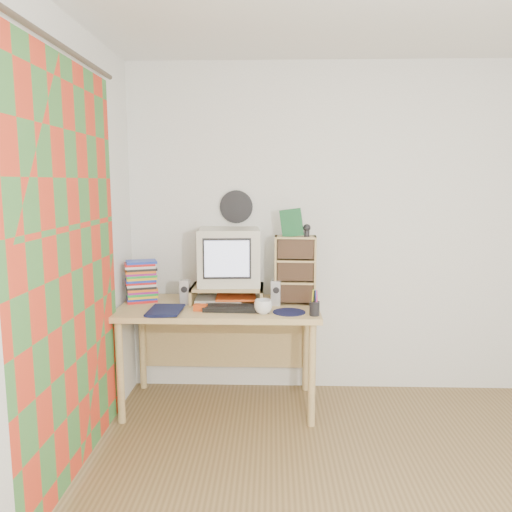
# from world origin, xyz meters

# --- Properties ---
(back_wall) EXTENTS (3.50, 0.00, 3.50)m
(back_wall) POSITION_xyz_m (0.00, 1.75, 1.25)
(back_wall) COLOR white
(back_wall) RESTS_ON floor
(left_wall) EXTENTS (0.00, 3.50, 3.50)m
(left_wall) POSITION_xyz_m (-1.75, 0.00, 1.25)
(left_wall) COLOR white
(left_wall) RESTS_ON floor
(curtain) EXTENTS (0.00, 2.20, 2.20)m
(curtain) POSITION_xyz_m (-1.71, 0.48, 1.15)
(curtain) COLOR red
(curtain) RESTS_ON left_wall
(wall_disc) EXTENTS (0.25, 0.02, 0.25)m
(wall_disc) POSITION_xyz_m (-0.93, 1.73, 1.43)
(wall_disc) COLOR black
(wall_disc) RESTS_ON back_wall
(desk) EXTENTS (1.40, 0.70, 0.75)m
(desk) POSITION_xyz_m (-1.03, 1.44, 0.62)
(desk) COLOR tan
(desk) RESTS_ON floor
(monitor_riser) EXTENTS (0.52, 0.30, 0.12)m
(monitor_riser) POSITION_xyz_m (-0.98, 1.48, 0.84)
(monitor_riser) COLOR tan
(monitor_riser) RESTS_ON desk
(crt_monitor) EXTENTS (0.46, 0.46, 0.41)m
(crt_monitor) POSITION_xyz_m (-0.97, 1.53, 1.08)
(crt_monitor) COLOR beige
(crt_monitor) RESTS_ON monitor_riser
(speaker_left) EXTENTS (0.07, 0.07, 0.18)m
(speaker_left) POSITION_xyz_m (-1.28, 1.40, 0.84)
(speaker_left) COLOR #BBBBC0
(speaker_left) RESTS_ON desk
(speaker_right) EXTENTS (0.07, 0.07, 0.18)m
(speaker_right) POSITION_xyz_m (-0.63, 1.40, 0.84)
(speaker_right) COLOR #BBBBC0
(speaker_right) RESTS_ON desk
(keyboard) EXTENTS (0.46, 0.17, 0.03)m
(keyboard) POSITION_xyz_m (-0.90, 1.24, 0.76)
(keyboard) COLOR black
(keyboard) RESTS_ON desk
(dvd_stack) EXTENTS (0.25, 0.21, 0.30)m
(dvd_stack) POSITION_xyz_m (-1.61, 1.48, 0.90)
(dvd_stack) COLOR brown
(dvd_stack) RESTS_ON desk
(cd_rack) EXTENTS (0.30, 0.17, 0.49)m
(cd_rack) POSITION_xyz_m (-0.49, 1.46, 0.99)
(cd_rack) COLOR tan
(cd_rack) RESTS_ON desk
(mug) EXTENTS (0.13, 0.13, 0.09)m
(mug) POSITION_xyz_m (-0.71, 1.16, 0.80)
(mug) COLOR silver
(mug) RESTS_ON desk
(diary) EXTENTS (0.27, 0.20, 0.05)m
(diary) POSITION_xyz_m (-1.48, 1.17, 0.78)
(diary) COLOR #0F1437
(diary) RESTS_ON desk
(mousepad) EXTENTS (0.28, 0.28, 0.00)m
(mousepad) POSITION_xyz_m (-0.54, 1.20, 0.75)
(mousepad) COLOR black
(mousepad) RESTS_ON desk
(pen_cup) EXTENTS (0.08, 0.08, 0.13)m
(pen_cup) POSITION_xyz_m (-0.38, 1.13, 0.82)
(pen_cup) COLOR black
(pen_cup) RESTS_ON desk
(papers) EXTENTS (0.34, 0.26, 0.04)m
(papers) POSITION_xyz_m (-1.00, 1.49, 0.77)
(papers) COLOR silver
(papers) RESTS_ON desk
(red_box) EXTENTS (0.09, 0.07, 0.04)m
(red_box) POSITION_xyz_m (-1.14, 1.23, 0.77)
(red_box) COLOR #CC4415
(red_box) RESTS_ON desk
(game_box) EXTENTS (0.15, 0.06, 0.19)m
(game_box) POSITION_xyz_m (-0.52, 1.44, 1.33)
(game_box) COLOR #18562C
(game_box) RESTS_ON cd_rack
(webcam) EXTENTS (0.05, 0.05, 0.09)m
(webcam) POSITION_xyz_m (-0.41, 1.42, 1.28)
(webcam) COLOR black
(webcam) RESTS_ON cd_rack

